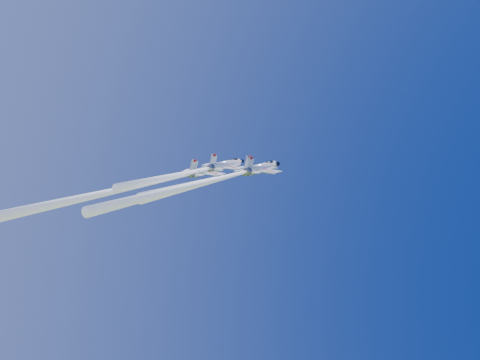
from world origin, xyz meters
TOP-DOWN VIEW (x-y plane):
  - jet_lead at (-6.61, -4.07)m, footprint 37.48×20.46m
  - jet_left at (-24.75, -0.13)m, footprint 44.40×24.72m
  - jet_right at (-14.74, -9.60)m, footprint 41.33×22.96m
  - jet_slot at (-16.00, -5.35)m, footprint 29.88×16.31m

SIDE VIEW (x-z plane):
  - jet_left at x=-24.75m, z-range 69.62..116.76m
  - jet_right at x=-14.74m, z-range 72.19..115.20m
  - jet_slot at x=-16.00m, z-range 83.17..109.48m
  - jet_lead at x=-6.61m, z-range 80.74..113.78m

